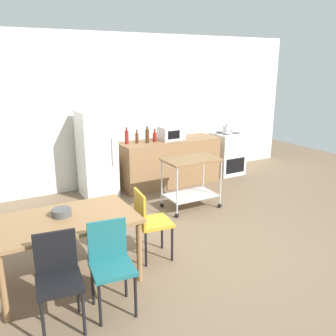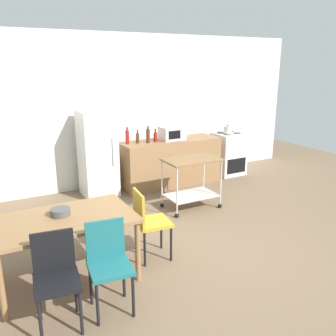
% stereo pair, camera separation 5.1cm
% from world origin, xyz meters
% --- Properties ---
extents(ground_plane, '(12.00, 12.00, 0.00)m').
position_xyz_m(ground_plane, '(0.00, 0.00, 0.00)').
color(ground_plane, brown).
extents(back_wall, '(8.40, 0.12, 2.90)m').
position_xyz_m(back_wall, '(0.00, 3.20, 1.45)').
color(back_wall, silver).
rests_on(back_wall, ground_plane).
extents(kitchen_counter, '(2.00, 0.64, 0.90)m').
position_xyz_m(kitchen_counter, '(0.90, 2.60, 0.45)').
color(kitchen_counter, olive).
rests_on(kitchen_counter, ground_plane).
extents(dining_table, '(1.50, 0.90, 0.75)m').
position_xyz_m(dining_table, '(-1.76, 0.21, 0.67)').
color(dining_table, olive).
rests_on(dining_table, ground_plane).
extents(chair_black, '(0.45, 0.45, 0.89)m').
position_xyz_m(chair_black, '(-2.00, -0.47, 0.52)').
color(chair_black, black).
rests_on(chair_black, ground_plane).
extents(chair_teal, '(0.45, 0.45, 0.89)m').
position_xyz_m(chair_teal, '(-1.50, -0.47, 0.52)').
color(chair_teal, '#1E666B').
rests_on(chair_teal, ground_plane).
extents(chair_mustard, '(0.45, 0.45, 0.89)m').
position_xyz_m(chair_mustard, '(-0.76, 0.19, 0.52)').
color(chair_mustard, gold).
rests_on(chair_mustard, ground_plane).
extents(stove_oven, '(0.60, 0.61, 0.92)m').
position_xyz_m(stove_oven, '(2.35, 2.62, 0.45)').
color(stove_oven, white).
rests_on(stove_oven, ground_plane).
extents(refrigerator, '(0.60, 0.63, 1.55)m').
position_xyz_m(refrigerator, '(-0.55, 2.70, 0.78)').
color(refrigerator, white).
rests_on(refrigerator, ground_plane).
extents(kitchen_cart, '(0.91, 0.57, 0.85)m').
position_xyz_m(kitchen_cart, '(0.59, 1.33, 0.57)').
color(kitchen_cart, brown).
rests_on(kitchen_cart, ground_plane).
extents(bottle_sesame_oil, '(0.07, 0.07, 0.31)m').
position_xyz_m(bottle_sesame_oil, '(0.03, 2.68, 1.03)').
color(bottle_sesame_oil, maroon).
rests_on(bottle_sesame_oil, kitchen_counter).
extents(bottle_olive_oil, '(0.06, 0.06, 0.25)m').
position_xyz_m(bottle_olive_oil, '(0.22, 2.65, 1.00)').
color(bottle_olive_oil, '#4C2D19').
rests_on(bottle_olive_oil, kitchen_counter).
extents(bottle_soda, '(0.07, 0.07, 0.31)m').
position_xyz_m(bottle_soda, '(0.41, 2.58, 1.04)').
color(bottle_soda, '#4C2D19').
rests_on(bottle_soda, kitchen_counter).
extents(bottle_wine, '(0.07, 0.07, 0.25)m').
position_xyz_m(bottle_wine, '(0.57, 2.60, 1.00)').
color(bottle_wine, maroon).
rests_on(bottle_wine, kitchen_counter).
extents(microwave, '(0.46, 0.35, 0.26)m').
position_xyz_m(microwave, '(0.94, 2.61, 1.03)').
color(microwave, silver).
rests_on(microwave, kitchen_counter).
extents(fruit_bowl, '(0.21, 0.21, 0.08)m').
position_xyz_m(fruit_bowl, '(-1.77, 0.29, 0.79)').
color(fruit_bowl, '#4C4C4C').
rests_on(fruit_bowl, dining_table).
extents(kettle, '(0.24, 0.17, 0.19)m').
position_xyz_m(kettle, '(2.23, 2.52, 1.00)').
color(kettle, silver).
rests_on(kettle, stove_oven).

